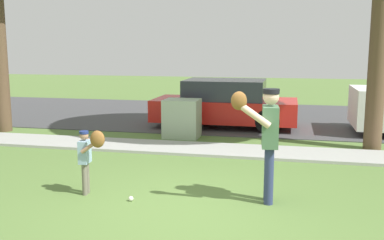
{
  "coord_description": "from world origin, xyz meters",
  "views": [
    {
      "loc": [
        1.32,
        -5.77,
        2.25
      ],
      "look_at": [
        -0.34,
        1.65,
        1.0
      ],
      "focal_mm": 41.58,
      "sensor_mm": 36.0,
      "label": 1
    }
  ],
  "objects_px": {
    "utility_cabinet": "(182,118)",
    "parked_hatchback_red": "(225,104)",
    "baseball": "(131,199)",
    "person_adult": "(267,132)",
    "person_child": "(88,152)"
  },
  "relations": [
    {
      "from": "utility_cabinet",
      "to": "parked_hatchback_red",
      "type": "xyz_separation_m",
      "value": [
        0.83,
        1.68,
        0.18
      ]
    },
    {
      "from": "person_adult",
      "to": "utility_cabinet",
      "type": "xyz_separation_m",
      "value": [
        -2.33,
        4.36,
        -0.57
      ]
    },
    {
      "from": "baseball",
      "to": "utility_cabinet",
      "type": "bearing_deg",
      "value": 94.72
    },
    {
      "from": "utility_cabinet",
      "to": "parked_hatchback_red",
      "type": "distance_m",
      "value": 1.89
    },
    {
      "from": "person_adult",
      "to": "baseball",
      "type": "relative_size",
      "value": 22.57
    },
    {
      "from": "person_child",
      "to": "parked_hatchback_red",
      "type": "xyz_separation_m",
      "value": [
        1.16,
        6.3,
        -0.02
      ]
    },
    {
      "from": "baseball",
      "to": "utility_cabinet",
      "type": "relative_size",
      "value": 0.08
    },
    {
      "from": "person_adult",
      "to": "utility_cabinet",
      "type": "relative_size",
      "value": 1.74
    },
    {
      "from": "person_adult",
      "to": "parked_hatchback_red",
      "type": "relative_size",
      "value": 0.42
    },
    {
      "from": "person_adult",
      "to": "baseball",
      "type": "bearing_deg",
      "value": 6.07
    },
    {
      "from": "person_child",
      "to": "parked_hatchback_red",
      "type": "distance_m",
      "value": 6.41
    },
    {
      "from": "utility_cabinet",
      "to": "parked_hatchback_red",
      "type": "relative_size",
      "value": 0.24
    },
    {
      "from": "person_child",
      "to": "baseball",
      "type": "xyz_separation_m",
      "value": [
        0.71,
        -0.13,
        -0.64
      ]
    },
    {
      "from": "person_child",
      "to": "person_adult",
      "type": "bearing_deg",
      "value": 0.46
    },
    {
      "from": "person_adult",
      "to": "utility_cabinet",
      "type": "distance_m",
      "value": 4.98
    }
  ]
}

